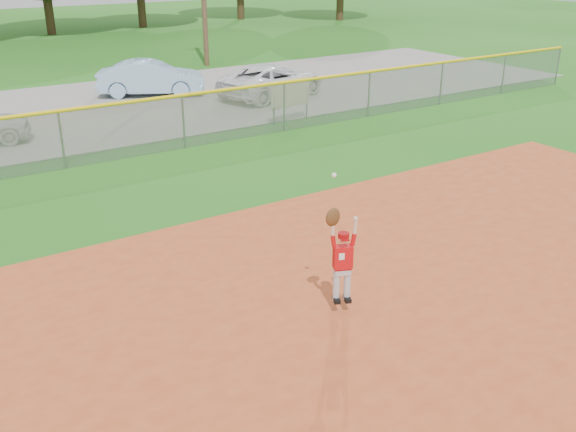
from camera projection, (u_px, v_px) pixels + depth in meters
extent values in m
plane|color=#216316|center=(271.00, 365.00, 8.69)|extent=(120.00, 120.00, 0.00)
cube|color=gray|center=(15.00, 120.00, 21.04)|extent=(44.00, 10.00, 0.03)
imported|color=#9CC4E8|center=(151.00, 78.00, 24.23)|extent=(4.13, 3.04, 1.30)
imported|color=white|center=(272.00, 81.00, 23.96)|extent=(4.77, 3.15, 1.22)
cylinder|color=gray|center=(274.00, 110.00, 20.09)|extent=(0.05, 0.05, 1.06)
cylinder|color=gray|center=(307.00, 103.00, 20.95)|extent=(0.05, 0.05, 1.06)
cube|color=beige|center=(291.00, 93.00, 20.35)|extent=(1.58, 0.28, 0.88)
cube|color=gray|center=(62.00, 140.00, 16.13)|extent=(40.00, 0.03, 1.50)
cylinder|color=yellow|center=(58.00, 111.00, 15.83)|extent=(40.00, 0.10, 0.10)
cylinder|color=gray|center=(62.00, 140.00, 16.13)|extent=(0.06, 0.06, 1.50)
cylinder|color=gray|center=(184.00, 122.00, 17.81)|extent=(0.06, 0.06, 1.50)
cylinder|color=gray|center=(284.00, 107.00, 19.49)|extent=(0.06, 0.06, 1.50)
cylinder|color=gray|center=(369.00, 94.00, 21.17)|extent=(0.06, 0.06, 1.50)
cylinder|color=gray|center=(441.00, 84.00, 22.85)|extent=(0.06, 0.06, 1.50)
cylinder|color=gray|center=(503.00, 74.00, 24.53)|extent=(0.06, 0.06, 1.50)
cylinder|color=gray|center=(558.00, 66.00, 26.21)|extent=(0.06, 0.06, 1.50)
cylinder|color=silver|center=(336.00, 287.00, 9.76)|extent=(0.14, 0.14, 0.48)
cylinder|color=silver|center=(347.00, 286.00, 9.78)|extent=(0.14, 0.14, 0.48)
cube|color=black|center=(336.00, 300.00, 9.81)|extent=(0.16, 0.21, 0.07)
cube|color=black|center=(347.00, 299.00, 9.84)|extent=(0.16, 0.21, 0.07)
cube|color=silver|center=(342.00, 271.00, 9.67)|extent=(0.28, 0.22, 0.10)
cube|color=maroon|center=(342.00, 268.00, 9.65)|extent=(0.29, 0.23, 0.04)
cube|color=red|center=(343.00, 257.00, 9.58)|extent=(0.32, 0.25, 0.36)
cube|color=white|center=(342.00, 257.00, 9.48)|extent=(0.08, 0.04, 0.10)
sphere|color=beige|center=(344.00, 238.00, 9.46)|extent=(0.21, 0.21, 0.16)
cylinder|color=#95090B|center=(344.00, 235.00, 9.44)|extent=(0.22, 0.22, 0.08)
cube|color=#95090B|center=(345.00, 240.00, 9.37)|extent=(0.15, 0.14, 0.02)
cylinder|color=red|center=(333.00, 241.00, 9.45)|extent=(0.11, 0.10, 0.20)
cylinder|color=beige|center=(333.00, 229.00, 9.37)|extent=(0.09, 0.08, 0.21)
ellipsoid|color=#4C2D14|center=(333.00, 217.00, 9.30)|extent=(0.27, 0.20, 0.28)
sphere|color=white|center=(334.00, 175.00, 9.05)|extent=(0.10, 0.10, 0.07)
cylinder|color=red|center=(353.00, 239.00, 9.49)|extent=(0.11, 0.10, 0.20)
cylinder|color=beige|center=(355.00, 227.00, 9.42)|extent=(0.09, 0.08, 0.21)
sphere|color=beige|center=(356.00, 219.00, 9.37)|extent=(0.10, 0.10, 0.08)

